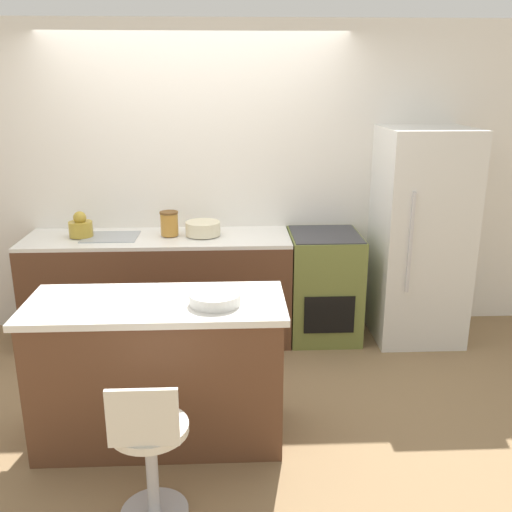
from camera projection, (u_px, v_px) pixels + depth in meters
The scene contains 11 objects.
ground_plane at pixel (198, 354), 4.62m from camera, with size 14.00×14.00×0.00m, color #8E704C.
wall_back at pixel (198, 180), 4.88m from camera, with size 8.00×0.06×2.60m.
back_counter at pixel (160, 288), 4.79m from camera, with size 2.17×0.63×0.90m.
kitchen_island at pixel (159, 370), 3.43m from camera, with size 1.51×0.63×0.90m.
oven_range at pixel (324, 285), 4.85m from camera, with size 0.58×0.64×0.90m.
refrigerator at pixel (420, 236), 4.73m from camera, with size 0.71×0.72×1.77m.
stool_chair at pixel (150, 453), 2.77m from camera, with size 0.38×0.38×0.81m.
kettle at pixel (81, 227), 4.62m from camera, with size 0.19×0.19×0.21m.
mixing_bowl at pixel (203, 228), 4.67m from camera, with size 0.28×0.28×0.11m.
canister_jar at pixel (169, 223), 4.65m from camera, with size 0.15×0.15×0.20m.
fruit_bowl at pixel (215, 298), 3.25m from camera, with size 0.30×0.30×0.07m.
Camera 1 is at (0.28, -4.20, 2.12)m, focal length 40.00 mm.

